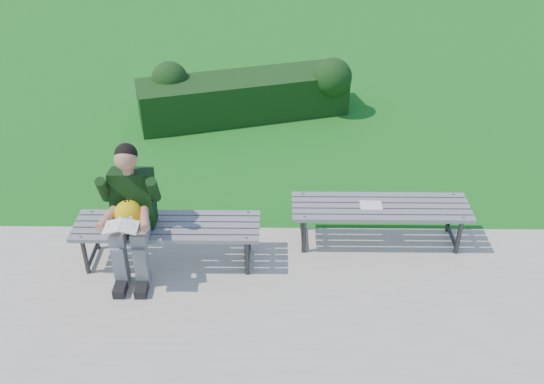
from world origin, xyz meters
TOP-DOWN VIEW (x-y plane):
  - ground at (0.00, 0.00)m, footprint 80.00×80.00m
  - walkway at (0.00, -1.75)m, footprint 30.00×3.50m
  - hedge at (-0.29, 2.81)m, footprint 3.16×1.54m
  - bench_left at (-0.92, -0.57)m, footprint 1.80×0.50m
  - bench_right at (1.20, -0.22)m, footprint 1.80×0.50m
  - seated_boy at (-1.22, -0.66)m, footprint 0.56×0.76m
  - paper_sheet at (1.10, -0.22)m, footprint 0.22×0.16m

SIDE VIEW (x-z plane):
  - ground at x=0.00m, z-range 0.00..0.00m
  - walkway at x=0.00m, z-range 0.00..0.02m
  - hedge at x=-0.29m, z-range -0.07..0.78m
  - bench_left at x=-0.92m, z-range 0.19..0.64m
  - bench_right at x=1.20m, z-range 0.19..0.64m
  - paper_sheet at x=1.10m, z-range 0.47..0.48m
  - seated_boy at x=-1.22m, z-range 0.06..1.37m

